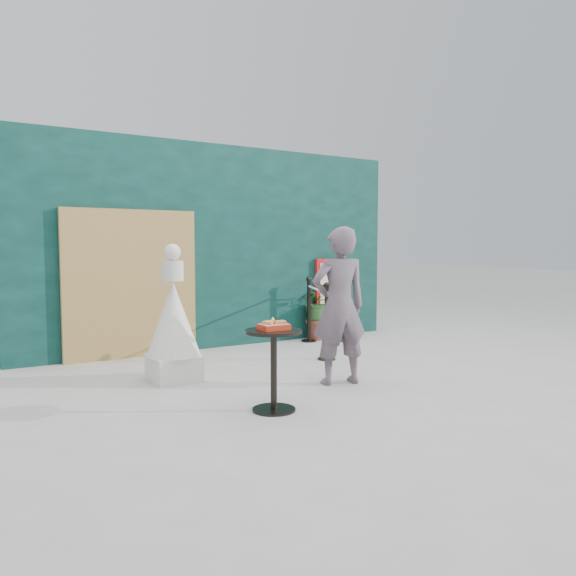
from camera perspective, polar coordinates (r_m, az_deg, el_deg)
name	(u,v)px	position (r m, az deg, el deg)	size (l,w,h in m)	color
ground	(349,390)	(6.02, 6.19, -10.27)	(60.00, 60.00, 0.00)	#ADAAA5
back_wall	(219,247)	(8.52, -7.01, 4.18)	(6.00, 0.30, 3.00)	black
bamboo_fence	(131,284)	(7.84, -15.62, 0.40)	(1.80, 0.08, 2.00)	tan
woman	(339,306)	(6.14, 5.22, -1.82)	(0.63, 0.41, 1.72)	#645660
menu_board	(328,298)	(9.37, 4.13, -1.00)	(0.50, 0.07, 1.30)	red
statue	(173,325)	(6.44, -11.57, -3.69)	(0.60, 0.60, 1.53)	silver
cafe_table	(274,357)	(5.16, -1.46, -7.02)	(0.52, 0.52, 0.75)	black
food_basket	(274,326)	(5.11, -1.46, -3.84)	(0.26, 0.19, 0.11)	#B22B13
planter	(317,307)	(9.09, 2.95, -1.94)	(0.53, 0.46, 0.91)	brown
stanchion_barrier	(317,316)	(8.17, 2.97, -2.86)	(0.84, 1.54, 1.03)	black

